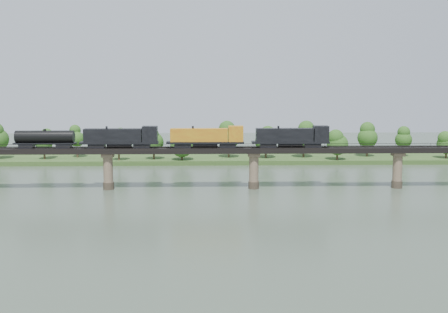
{
  "coord_description": "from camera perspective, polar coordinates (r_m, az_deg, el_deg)",
  "views": [
    {
      "loc": [
        -12.39,
        -122.48,
        29.44
      ],
      "look_at": [
        -8.23,
        30.0,
        9.0
      ],
      "focal_mm": 45.0,
      "sensor_mm": 36.0,
      "label": 1
    }
  ],
  "objects": [
    {
      "name": "far_treeline",
      "position": [
        204.09,
        -0.38,
        1.84
      ],
      "size": [
        289.06,
        17.54,
        13.6
      ],
      "color": "#382619",
      "rests_on": "far_bank"
    },
    {
      "name": "far_bank",
      "position": [
        209.82,
        1.84,
        -0.22
      ],
      "size": [
        300.0,
        24.0,
        1.6
      ],
      "primitive_type": "cube",
      "color": "#2E4C1E",
      "rests_on": "ground"
    },
    {
      "name": "ground",
      "position": [
        126.58,
        4.12,
        -5.84
      ],
      "size": [
        400.0,
        400.0,
        0.0
      ],
      "primitive_type": "plane",
      "color": "#374637",
      "rests_on": "ground"
    },
    {
      "name": "freight_train",
      "position": [
        153.47,
        -4.77,
        1.95
      ],
      "size": [
        85.74,
        3.34,
        5.9
      ],
      "color": "black",
      "rests_on": "bridge"
    },
    {
      "name": "bridge_superstructure",
      "position": [
        154.0,
        3.06,
        1.04
      ],
      "size": [
        220.0,
        4.9,
        0.75
      ],
      "color": "black",
      "rests_on": "bridge"
    },
    {
      "name": "bridge",
      "position": [
        154.85,
        3.04,
        -1.29
      ],
      "size": [
        236.0,
        30.0,
        11.5
      ],
      "color": "#473A2D",
      "rests_on": "ground"
    }
  ]
}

